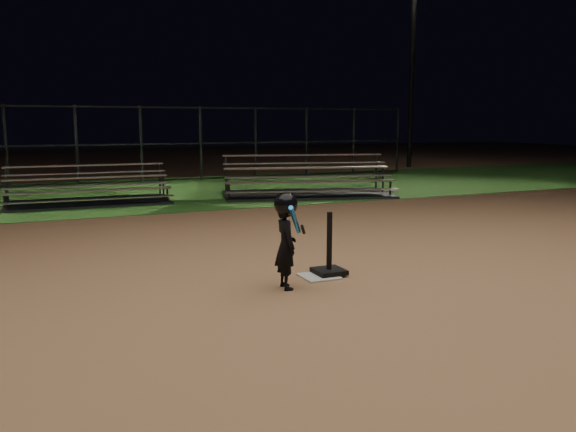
% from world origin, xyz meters
% --- Properties ---
extents(ground, '(80.00, 80.00, 0.00)m').
position_xyz_m(ground, '(0.00, 0.00, 0.00)').
color(ground, '#A6734B').
rests_on(ground, ground).
extents(grass_strip, '(60.00, 8.00, 0.01)m').
position_xyz_m(grass_strip, '(0.00, 10.00, 0.01)').
color(grass_strip, '#2A5B1D').
rests_on(grass_strip, ground).
extents(home_plate, '(0.45, 0.45, 0.02)m').
position_xyz_m(home_plate, '(0.00, 0.00, 0.01)').
color(home_plate, beige).
rests_on(home_plate, ground).
extents(batting_tee, '(0.38, 0.38, 0.81)m').
position_xyz_m(batting_tee, '(0.16, 0.04, 0.17)').
color(batting_tee, black).
rests_on(batting_tee, home_plate).
extents(child_batter, '(0.42, 0.59, 1.16)m').
position_xyz_m(child_batter, '(-0.59, -0.28, 0.62)').
color(child_batter, black).
rests_on(child_batter, ground).
extents(bleacher_left, '(3.82, 1.94, 0.93)m').
position_xyz_m(bleacher_left, '(-2.10, 8.28, 0.19)').
color(bleacher_left, '#BCBBC0').
rests_on(bleacher_left, ground).
extents(bleacher_right, '(4.86, 3.20, 1.09)m').
position_xyz_m(bleacher_right, '(3.44, 7.57, 0.23)').
color(bleacher_right, '#A3A3A7').
rests_on(bleacher_right, ground).
extents(backstop_fence, '(20.08, 0.08, 2.50)m').
position_xyz_m(backstop_fence, '(0.00, 13.00, 1.25)').
color(backstop_fence, '#38383D').
rests_on(backstop_fence, ground).
extents(light_pole_right, '(0.90, 0.53, 8.30)m').
position_xyz_m(light_pole_right, '(12.00, 14.94, 4.95)').
color(light_pole_right, '#2D2D30').
rests_on(light_pole_right, ground).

